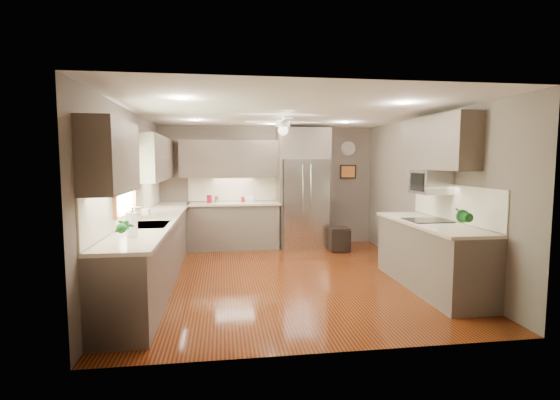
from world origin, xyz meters
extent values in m
plane|color=#461009|center=(0.00, 0.00, 0.00)|extent=(5.00, 5.00, 0.00)
plane|color=white|center=(0.00, 0.00, 2.50)|extent=(5.00, 5.00, 0.00)
plane|color=#66594E|center=(0.00, 2.50, 1.25)|extent=(4.50, 0.00, 4.50)
plane|color=#66594E|center=(0.00, -2.50, 1.25)|extent=(4.50, 0.00, 4.50)
plane|color=#66594E|center=(-2.25, 0.00, 1.25)|extent=(0.00, 5.00, 5.00)
plane|color=#66594E|center=(2.25, 0.00, 1.25)|extent=(0.00, 5.00, 5.00)
cylinder|color=maroon|center=(-1.21, 2.20, 1.02)|extent=(0.13, 0.13, 0.16)
cylinder|color=silver|center=(-1.07, 2.26, 1.01)|extent=(0.08, 0.08, 0.13)
cylinder|color=maroon|center=(-0.54, 2.23, 1.00)|extent=(0.09, 0.09, 0.11)
imported|color=white|center=(-2.06, 0.07, 1.04)|extent=(0.10, 0.10, 0.21)
imported|color=#1B6120|center=(-1.96, -1.71, 1.11)|extent=(0.18, 0.12, 0.33)
imported|color=#1B6120|center=(1.92, -1.54, 1.12)|extent=(0.21, 0.17, 0.37)
imported|color=beige|center=(-0.37, 2.23, 0.97)|extent=(0.23, 0.23, 0.05)
cube|color=#50463A|center=(-1.95, 0.15, 0.45)|extent=(0.60, 4.70, 0.90)
cube|color=beige|center=(-1.94, 0.15, 0.92)|extent=(0.65, 4.70, 0.04)
cube|color=beige|center=(-2.24, 0.15, 1.20)|extent=(0.02, 4.70, 0.50)
cube|color=#50463A|center=(-0.72, 2.20, 0.45)|extent=(1.85, 0.60, 0.90)
cube|color=beige|center=(-0.72, 2.19, 0.92)|extent=(1.85, 0.65, 0.04)
cube|color=beige|center=(-0.72, 2.49, 1.20)|extent=(1.85, 0.02, 0.50)
cube|color=#50463A|center=(-2.08, -1.60, 1.83)|extent=(0.33, 1.20, 0.75)
cube|color=#50463A|center=(-2.08, 1.30, 1.83)|extent=(0.33, 2.40, 0.75)
cube|color=#50463A|center=(-0.72, 2.33, 1.83)|extent=(2.15, 0.33, 0.75)
cube|color=#50463A|center=(2.08, -0.55, 2.03)|extent=(0.33, 1.70, 0.75)
cube|color=#BFF2B2|center=(-2.23, -0.50, 1.55)|extent=(0.01, 1.00, 0.80)
cube|color=brown|center=(-2.21, -0.50, 1.98)|extent=(0.05, 1.12, 0.06)
cube|color=brown|center=(-2.21, -0.50, 1.12)|extent=(0.05, 1.12, 0.06)
cube|color=brown|center=(-2.21, -1.03, 1.55)|extent=(0.05, 0.06, 0.80)
cube|color=brown|center=(-2.21, 0.03, 1.55)|extent=(0.05, 0.06, 0.80)
cube|color=silver|center=(-1.93, -0.50, 0.93)|extent=(0.50, 0.70, 0.03)
cube|color=#262626|center=(-1.93, -0.50, 0.89)|extent=(0.44, 0.62, 0.05)
cylinder|color=silver|center=(-2.13, -0.50, 1.05)|extent=(0.02, 0.02, 0.24)
cylinder|color=silver|center=(-2.07, -0.50, 1.17)|extent=(0.16, 0.02, 0.02)
cube|color=silver|center=(0.70, 2.14, 0.91)|extent=(0.92, 0.72, 1.82)
cube|color=black|center=(0.70, 1.80, 0.66)|extent=(0.88, 0.02, 0.02)
cube|color=black|center=(0.70, 1.79, 1.25)|extent=(0.01, 0.02, 1.00)
cylinder|color=silver|center=(0.62, 1.76, 1.25)|extent=(0.02, 0.02, 0.90)
cylinder|color=silver|center=(0.78, 1.76, 1.25)|extent=(0.02, 0.02, 0.90)
cube|color=#50463A|center=(0.70, 2.20, 2.14)|extent=(1.04, 0.60, 0.63)
cube|color=#50463A|center=(0.20, 2.20, 0.91)|extent=(0.06, 0.60, 1.82)
cube|color=#50463A|center=(1.20, 2.20, 0.91)|extent=(0.06, 0.60, 1.82)
cube|color=#50463A|center=(1.93, -0.80, 0.45)|extent=(0.65, 2.20, 0.90)
cube|color=beige|center=(1.91, -0.80, 0.92)|extent=(0.70, 2.20, 0.04)
cube|color=beige|center=(2.24, -0.80, 1.20)|extent=(0.02, 2.20, 0.50)
cube|color=black|center=(1.91, -0.70, 0.94)|extent=(0.56, 0.52, 0.01)
cube|color=silver|center=(2.03, -0.55, 1.48)|extent=(0.42, 0.55, 0.34)
cube|color=black|center=(1.82, -0.55, 1.48)|extent=(0.02, 0.40, 0.26)
cylinder|color=white|center=(0.00, 0.30, 2.46)|extent=(0.03, 0.03, 0.08)
cylinder|color=white|center=(0.00, 0.30, 2.36)|extent=(0.22, 0.22, 0.10)
sphere|color=white|center=(0.00, 0.30, 2.26)|extent=(0.16, 0.16, 0.16)
cube|color=white|center=(0.35, 0.30, 2.38)|extent=(0.48, 0.11, 0.01)
cube|color=white|center=(0.00, 0.65, 2.38)|extent=(0.11, 0.48, 0.01)
cube|color=white|center=(-0.35, 0.30, 2.38)|extent=(0.48, 0.11, 0.01)
cube|color=white|center=(0.00, -0.05, 2.38)|extent=(0.11, 0.48, 0.01)
cylinder|color=white|center=(-1.40, 1.30, 2.49)|extent=(0.14, 0.14, 0.01)
cylinder|color=white|center=(1.30, 1.30, 2.49)|extent=(0.14, 0.14, 0.01)
cylinder|color=white|center=(-1.40, -1.20, 2.49)|extent=(0.14, 0.14, 0.01)
cylinder|color=white|center=(1.30, -1.20, 2.49)|extent=(0.14, 0.14, 0.01)
cylinder|color=white|center=(0.00, 1.80, 2.49)|extent=(0.14, 0.14, 0.01)
cylinder|color=white|center=(1.75, 2.48, 2.05)|extent=(0.30, 0.03, 0.30)
cylinder|color=silver|center=(1.75, 2.47, 2.05)|extent=(0.29, 0.00, 0.29)
cube|color=black|center=(1.75, 2.48, 1.55)|extent=(0.36, 0.03, 0.30)
cube|color=#C56827|center=(1.75, 2.46, 1.55)|extent=(0.30, 0.01, 0.24)
cube|color=black|center=(1.33, 1.64, 0.23)|extent=(0.39, 0.39, 0.42)
cube|color=black|center=(1.33, 1.64, 0.46)|extent=(0.37, 0.37, 0.03)
cylinder|color=white|center=(-1.94, -1.41, 1.08)|extent=(0.12, 0.12, 0.27)
cylinder|color=silver|center=(-1.94, -1.41, 1.09)|extent=(0.02, 0.02, 0.29)
camera|label=1|loc=(-0.94, -6.02, 1.78)|focal=26.00mm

